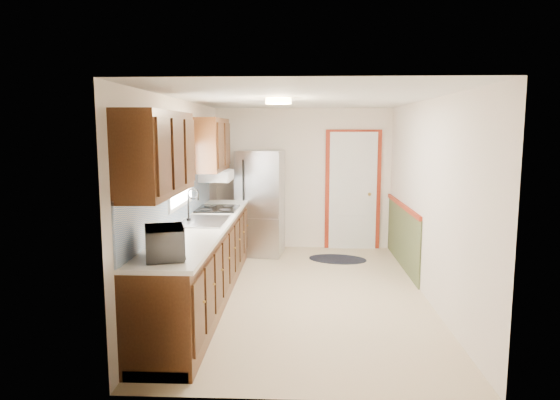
{
  "coord_description": "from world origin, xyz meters",
  "views": [
    {
      "loc": [
        -0.03,
        -6.04,
        2.03
      ],
      "look_at": [
        -0.3,
        0.23,
        1.15
      ],
      "focal_mm": 32.0,
      "sensor_mm": 36.0,
      "label": 1
    }
  ],
  "objects": [
    {
      "name": "rug",
      "position": [
        0.55,
        1.68,
        0.01
      ],
      "size": [
        1.01,
        0.76,
        0.01
      ],
      "primitive_type": "ellipsoid",
      "rotation": [
        0.0,
        0.0,
        -0.21
      ],
      "color": "black",
      "rests_on": "ground"
    },
    {
      "name": "room_shell",
      "position": [
        0.0,
        0.0,
        1.2
      ],
      "size": [
        3.2,
        5.2,
        2.52
      ],
      "color": "#CDB790",
      "rests_on": "ground"
    },
    {
      "name": "cooktop",
      "position": [
        -1.19,
        0.75,
        0.95
      ],
      "size": [
        0.55,
        0.65,
        0.02
      ],
      "primitive_type": "cube",
      "color": "black",
      "rests_on": "kitchen_run"
    },
    {
      "name": "ceiling_fixture",
      "position": [
        -0.3,
        -0.2,
        2.36
      ],
      "size": [
        0.3,
        0.3,
        0.06
      ],
      "primitive_type": "cylinder",
      "color": "#FFD88C",
      "rests_on": "room_shell"
    },
    {
      "name": "microwave",
      "position": [
        -1.2,
        -1.9,
        1.1
      ],
      "size": [
        0.4,
        0.54,
        0.33
      ],
      "primitive_type": "imported",
      "rotation": [
        0.0,
        0.0,
        1.89
      ],
      "color": "white",
      "rests_on": "kitchen_run"
    },
    {
      "name": "back_wall_trim",
      "position": [
        0.99,
        2.21,
        0.89
      ],
      "size": [
        1.12,
        2.3,
        2.08
      ],
      "color": "maroon",
      "rests_on": "ground"
    },
    {
      "name": "refrigerator",
      "position": [
        -0.7,
        2.0,
        0.85
      ],
      "size": [
        0.78,
        0.75,
        1.71
      ],
      "rotation": [
        0.0,
        0.0,
        -0.12
      ],
      "color": "#B7B7BC",
      "rests_on": "ground"
    },
    {
      "name": "kitchen_run",
      "position": [
        -1.24,
        -0.29,
        0.81
      ],
      "size": [
        0.63,
        4.0,
        2.2
      ],
      "color": "#361C0C",
      "rests_on": "ground"
    }
  ]
}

